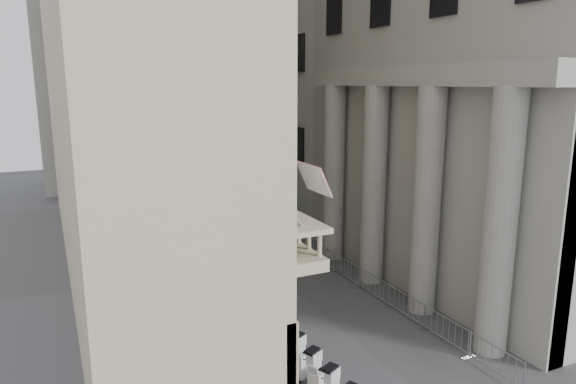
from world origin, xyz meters
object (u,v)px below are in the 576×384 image
Objects in this scene: street_lamp at (189,168)px; info_kiosk at (185,245)px; pedestrian_a at (249,219)px; security_tent at (208,200)px; pedestrian_b at (252,215)px.

info_kiosk is at bearing -98.75° from street_lamp.
pedestrian_a is at bearing 37.17° from street_lamp.
security_tent reaches higher than pedestrian_b.
security_tent is 2.17× the size of pedestrian_a.
street_lamp reaches higher than pedestrian_b.
street_lamp is 7.45m from pedestrian_b.
street_lamp reaches higher than pedestrian_a.
pedestrian_a reaches higher than info_kiosk.
security_tent is at bearing -0.45° from pedestrian_a.
security_tent is at bearing 57.45° from info_kiosk.
pedestrian_b is (6.17, 5.24, -0.10)m from info_kiosk.
pedestrian_a is (3.18, 1.16, -1.90)m from security_tent.
info_kiosk is at bearing -129.70° from security_tent.
pedestrian_a is at bearing 103.69° from pedestrian_b.
street_lamp is at bearing -154.74° from security_tent.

